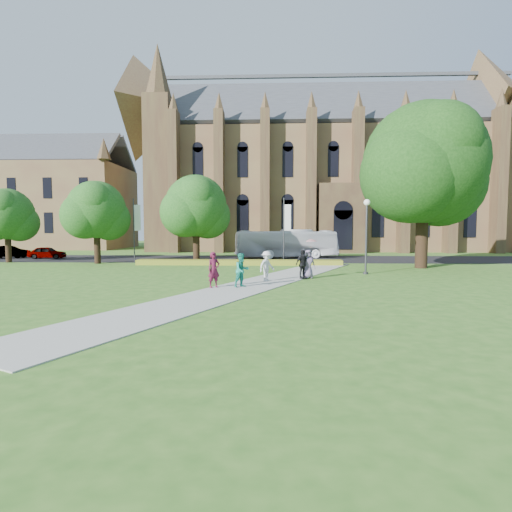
{
  "coord_description": "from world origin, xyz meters",
  "views": [
    {
      "loc": [
        0.86,
        -21.7,
        3.23
      ],
      "look_at": [
        -0.04,
        1.58,
        1.6
      ],
      "focal_mm": 28.0,
      "sensor_mm": 36.0,
      "label": 1
    }
  ],
  "objects_px": {
    "car_0": "(47,253)",
    "large_tree": "(424,164)",
    "streetlamp": "(366,227)",
    "pedestrian_0": "(214,270)",
    "car_1": "(9,252)",
    "tour_coach": "(286,244)"
  },
  "relations": [
    {
      "from": "car_0",
      "to": "large_tree",
      "type": "bearing_deg",
      "value": -108.73
    },
    {
      "from": "streetlamp",
      "to": "pedestrian_0",
      "type": "xyz_separation_m",
      "value": [
        -9.73,
        -7.0,
        -2.3
      ]
    },
    {
      "from": "car_0",
      "to": "pedestrian_0",
      "type": "xyz_separation_m",
      "value": [
        20.62,
        -19.98,
        0.35
      ]
    },
    {
      "from": "car_1",
      "to": "pedestrian_0",
      "type": "xyz_separation_m",
      "value": [
        24.97,
        -20.3,
        0.32
      ]
    },
    {
      "from": "large_tree",
      "to": "pedestrian_0",
      "type": "bearing_deg",
      "value": -142.94
    },
    {
      "from": "large_tree",
      "to": "car_1",
      "type": "height_order",
      "value": "large_tree"
    },
    {
      "from": "pedestrian_0",
      "to": "tour_coach",
      "type": "bearing_deg",
      "value": 42.1
    },
    {
      "from": "streetlamp",
      "to": "car_0",
      "type": "bearing_deg",
      "value": 156.84
    },
    {
      "from": "tour_coach",
      "to": "car_1",
      "type": "height_order",
      "value": "tour_coach"
    },
    {
      "from": "streetlamp",
      "to": "tour_coach",
      "type": "height_order",
      "value": "streetlamp"
    },
    {
      "from": "tour_coach",
      "to": "car_1",
      "type": "bearing_deg",
      "value": 80.68
    },
    {
      "from": "streetlamp",
      "to": "pedestrian_0",
      "type": "distance_m",
      "value": 12.2
    },
    {
      "from": "streetlamp",
      "to": "tour_coach",
      "type": "relative_size",
      "value": 0.47
    },
    {
      "from": "car_0",
      "to": "pedestrian_0",
      "type": "height_order",
      "value": "pedestrian_0"
    },
    {
      "from": "car_0",
      "to": "streetlamp",
      "type": "bearing_deg",
      "value": -118.58
    },
    {
      "from": "large_tree",
      "to": "car_0",
      "type": "xyz_separation_m",
      "value": [
        -35.85,
        8.48,
        -7.71
      ]
    },
    {
      "from": "streetlamp",
      "to": "car_1",
      "type": "xyz_separation_m",
      "value": [
        -34.7,
        13.3,
        -2.61
      ]
    },
    {
      "from": "large_tree",
      "to": "car_0",
      "type": "distance_m",
      "value": 37.64
    },
    {
      "from": "car_0",
      "to": "pedestrian_0",
      "type": "relative_size",
      "value": 1.94
    },
    {
      "from": "car_1",
      "to": "large_tree",
      "type": "bearing_deg",
      "value": -109.89
    },
    {
      "from": "large_tree",
      "to": "car_0",
      "type": "relative_size",
      "value": 3.55
    },
    {
      "from": "tour_coach",
      "to": "pedestrian_0",
      "type": "relative_size",
      "value": 5.76
    }
  ]
}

